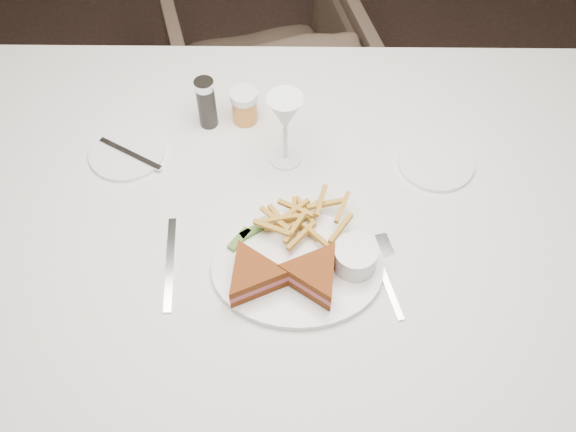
# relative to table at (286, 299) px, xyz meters

# --- Properties ---
(table) EXTENTS (1.58, 1.14, 0.75)m
(table) POSITION_rel_table_xyz_m (0.00, 0.00, 0.00)
(table) COLOR silver
(table) RESTS_ON ground
(chair_far) EXTENTS (0.69, 0.66, 0.62)m
(chair_far) POSITION_rel_table_xyz_m (0.02, 0.94, -0.06)
(chair_far) COLOR #46372B
(chair_far) RESTS_ON ground
(table_setting) EXTENTS (0.81, 0.64, 0.18)m
(table_setting) POSITION_rel_table_xyz_m (0.00, -0.04, 0.41)
(table_setting) COLOR white
(table_setting) RESTS_ON table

